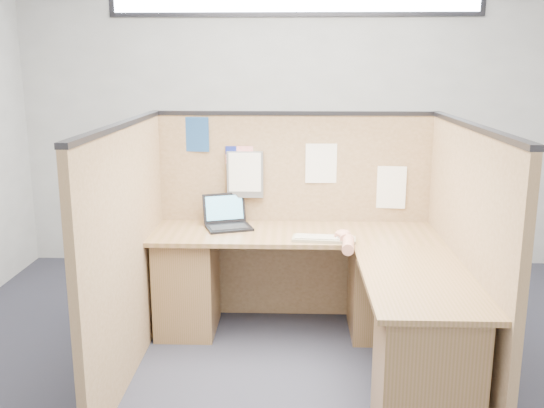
{
  "coord_description": "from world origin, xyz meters",
  "views": [
    {
      "loc": [
        -0.01,
        -3.33,
        1.86
      ],
      "look_at": [
        -0.15,
        0.5,
        0.97
      ],
      "focal_mm": 40.0,
      "sensor_mm": 36.0,
      "label": 1
    }
  ],
  "objects_px": {
    "l_desk": "(323,300)",
    "keyboard": "(324,239)",
    "mouse": "(343,237)",
    "laptop": "(230,219)"
  },
  "relations": [
    {
      "from": "laptop",
      "to": "keyboard",
      "type": "relative_size",
      "value": 0.9
    },
    {
      "from": "l_desk",
      "to": "keyboard",
      "type": "height_order",
      "value": "keyboard"
    },
    {
      "from": "mouse",
      "to": "l_desk",
      "type": "bearing_deg",
      "value": -124.86
    },
    {
      "from": "keyboard",
      "to": "mouse",
      "type": "xyz_separation_m",
      "value": [
        0.13,
        0.0,
        0.01
      ]
    },
    {
      "from": "l_desk",
      "to": "keyboard",
      "type": "bearing_deg",
      "value": 87.06
    },
    {
      "from": "laptop",
      "to": "keyboard",
      "type": "xyz_separation_m",
      "value": [
        0.65,
        -0.33,
        -0.04
      ]
    },
    {
      "from": "l_desk",
      "to": "keyboard",
      "type": "relative_size",
      "value": 4.6
    },
    {
      "from": "keyboard",
      "to": "mouse",
      "type": "bearing_deg",
      "value": 7.96
    },
    {
      "from": "keyboard",
      "to": "laptop",
      "type": "bearing_deg",
      "value": 158.99
    },
    {
      "from": "l_desk",
      "to": "mouse",
      "type": "relative_size",
      "value": 17.92
    }
  ]
}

